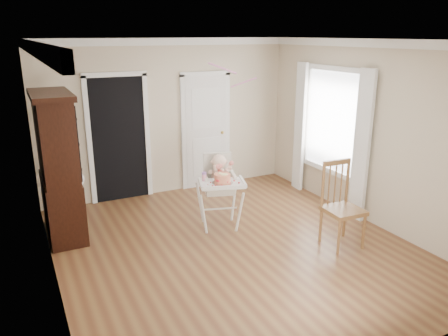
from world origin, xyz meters
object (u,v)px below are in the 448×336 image
cake (222,179)px  china_cabinet (59,166)px  high_chair (219,183)px  sippy_cup (204,176)px  dining_chair (342,207)px

cake → china_cabinet: china_cabinet is taller
high_chair → cake: size_ratio=3.81×
high_chair → sippy_cup: bearing=-151.2°
sippy_cup → dining_chair: dining_chair is taller
cake → dining_chair: (1.31, -0.97, -0.31)m
high_chair → dining_chair: bearing=-27.6°
dining_chair → cake: bearing=146.6°
cake → china_cabinet: size_ratio=0.14×
china_cabinet → dining_chair: china_cabinet is taller
high_chair → china_cabinet: size_ratio=0.55×
dining_chair → china_cabinet: bearing=152.2°
sippy_cup → cake: bearing=-48.3°
china_cabinet → dining_chair: size_ratio=1.77×
high_chair → sippy_cup: high_chair is taller
high_chair → china_cabinet: (-2.09, 0.76, 0.33)m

